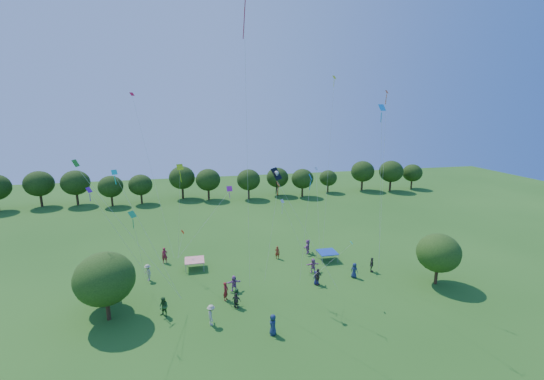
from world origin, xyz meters
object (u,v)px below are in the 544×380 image
at_px(tent_red_stripe, 194,260).
at_px(red_high_kite, 245,64).
at_px(near_tree_west, 105,279).
at_px(pirate_kite, 278,176).
at_px(tent_blue, 327,252).
at_px(near_tree_north, 98,274).
at_px(near_tree_east, 439,253).

distance_m(tent_red_stripe, red_high_kite, 23.15).
relative_size(near_tree_west, pirate_kite, 0.54).
xyz_separation_m(tent_red_stripe, pirate_kite, (7.98, -7.61, 10.99)).
bearing_deg(tent_blue, red_high_kite, -143.88).
height_order(near_tree_west, pirate_kite, pirate_kite).
height_order(near_tree_north, tent_red_stripe, near_tree_north).
relative_size(near_tree_west, tent_blue, 2.81).
relative_size(tent_red_stripe, tent_blue, 1.00).
distance_m(near_tree_north, near_tree_east, 33.62).
height_order(tent_red_stripe, pirate_kite, pirate_kite).
bearing_deg(red_high_kite, near_tree_west, 178.70).
height_order(near_tree_west, near_tree_north, near_tree_west).
xyz_separation_m(near_tree_north, tent_blue, (24.49, 5.23, -2.26)).
bearing_deg(near_tree_west, near_tree_north, 113.60).
xyz_separation_m(near_tree_west, pirate_kite, (15.57, 1.26, 8.13)).
xyz_separation_m(tent_red_stripe, tent_blue, (15.82, -1.16, 0.00)).
bearing_deg(tent_blue, near_tree_east, -42.53).
height_order(near_tree_north, pirate_kite, pirate_kite).
distance_m(near_tree_west, near_tree_east, 32.41).
bearing_deg(tent_red_stripe, near_tree_east, -20.78).
relative_size(near_tree_north, pirate_kite, 0.44).
relative_size(near_tree_east, tent_red_stripe, 2.50).
bearing_deg(near_tree_east, tent_blue, 137.47).
xyz_separation_m(near_tree_north, near_tree_east, (33.48, -3.02, 0.19)).
distance_m(near_tree_north, tent_blue, 25.14).
xyz_separation_m(near_tree_west, tent_red_stripe, (7.59, 8.88, -2.86)).
relative_size(near_tree_north, near_tree_east, 0.91).
height_order(near_tree_east, pirate_kite, pirate_kite).
relative_size(near_tree_north, tent_blue, 2.26).
distance_m(near_tree_east, tent_red_stripe, 26.66).
bearing_deg(near_tree_north, tent_blue, 12.06).
xyz_separation_m(near_tree_west, near_tree_east, (32.40, -0.54, -0.40)).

